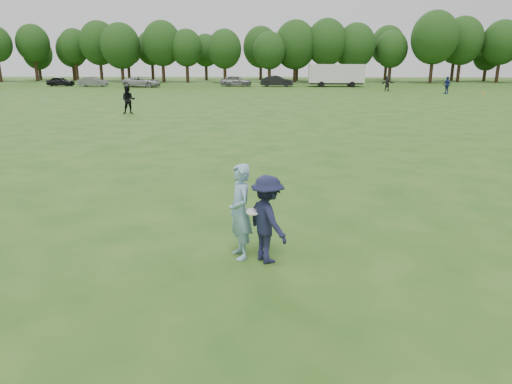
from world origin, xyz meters
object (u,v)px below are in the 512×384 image
(defender, at_px, (267,219))
(cargo_trailer, at_px, (336,74))
(car_b, at_px, (93,82))
(car_c, at_px, (142,82))
(field_cone, at_px, (483,93))
(player_far_a, at_px, (128,100))
(player_far_b, at_px, (447,85))
(car_a, at_px, (61,81))
(thrower, at_px, (240,212))
(player_far_d, at_px, (387,83))
(car_e, at_px, (236,81))
(car_f, at_px, (277,81))

(defender, height_order, cargo_trailer, cargo_trailer)
(car_b, bearing_deg, car_c, -97.49)
(defender, relative_size, field_cone, 5.80)
(player_far_a, height_order, player_far_b, player_far_a)
(car_a, height_order, field_cone, car_a)
(car_a, bearing_deg, player_far_b, -103.75)
(thrower, relative_size, player_far_d, 1.01)
(car_a, bearing_deg, car_e, -88.32)
(player_far_d, relative_size, car_a, 0.47)
(player_far_a, bearing_deg, cargo_trailer, 50.86)
(car_a, xyz_separation_m, cargo_trailer, (41.21, 0.22, 1.10))
(thrower, distance_m, car_e, 61.24)
(car_a, distance_m, car_f, 32.57)
(car_a, bearing_deg, player_far_a, -147.80)
(car_f, bearing_deg, player_far_d, -120.11)
(car_a, relative_size, car_e, 0.86)
(defender, distance_m, player_far_b, 51.19)
(car_b, height_order, car_c, car_c)
(player_far_a, bearing_deg, car_f, 62.53)
(thrower, height_order, car_c, thrower)
(player_far_d, xyz_separation_m, car_a, (-46.52, 9.32, -0.27))
(thrower, distance_m, car_b, 65.22)
(car_f, bearing_deg, cargo_trailer, -85.39)
(car_c, bearing_deg, player_far_a, -157.97)
(player_far_b, distance_m, cargo_trailer, 17.77)
(player_far_a, height_order, car_b, player_far_a)
(defender, height_order, car_f, defender)
(defender, bearing_deg, thrower, 38.69)
(player_far_a, xyz_separation_m, field_cone, (34.71, 21.63, -0.85))
(car_c, distance_m, cargo_trailer, 28.30)
(field_cone, bearing_deg, car_c, 164.64)
(player_far_b, relative_size, car_c, 0.36)
(player_far_a, height_order, player_far_d, player_far_a)
(field_cone, bearing_deg, cargo_trailer, 137.06)
(car_f, height_order, cargo_trailer, cargo_trailer)
(player_far_a, height_order, cargo_trailer, cargo_trailer)
(player_far_a, distance_m, player_far_b, 37.74)
(car_e, relative_size, car_f, 0.97)
(car_e, bearing_deg, car_a, 92.23)
(player_far_b, height_order, car_e, player_far_b)
(thrower, xyz_separation_m, cargo_trailer, (9.23, 60.78, 0.82))
(cargo_trailer, bearing_deg, field_cone, -42.94)
(player_far_a, xyz_separation_m, player_far_b, (30.61, 22.08, -0.02))
(defender, distance_m, field_cone, 52.53)
(car_e, distance_m, car_f, 6.09)
(car_e, bearing_deg, thrower, -173.54)
(player_far_b, relative_size, car_f, 0.41)
(player_far_b, xyz_separation_m, car_c, (-39.38, 11.50, -0.23))
(player_far_d, bearing_deg, cargo_trailer, 102.26)
(thrower, relative_size, field_cone, 6.38)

